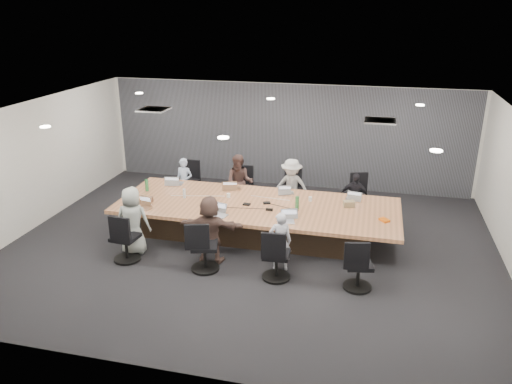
% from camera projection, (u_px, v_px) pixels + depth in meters
% --- Properties ---
extents(floor, '(10.00, 8.00, 0.00)m').
position_uv_depth(floor, '(252.00, 245.00, 10.48)').
color(floor, black).
rests_on(floor, ground).
extents(ceiling, '(10.00, 8.00, 0.00)m').
position_uv_depth(ceiling, '(251.00, 113.00, 9.49)').
color(ceiling, white).
rests_on(ceiling, wall_back).
extents(wall_back, '(10.00, 0.00, 2.80)m').
position_uv_depth(wall_back, '(287.00, 135.00, 13.62)').
color(wall_back, silver).
rests_on(wall_back, ground).
extents(wall_front, '(10.00, 0.00, 2.80)m').
position_uv_depth(wall_front, '(175.00, 284.00, 6.34)').
color(wall_front, silver).
rests_on(wall_front, ground).
extents(wall_left, '(0.00, 8.00, 2.80)m').
position_uv_depth(wall_left, '(34.00, 165.00, 11.09)').
color(wall_left, silver).
rests_on(wall_left, ground).
extents(curtain, '(9.80, 0.04, 2.80)m').
position_uv_depth(curtain, '(286.00, 136.00, 13.55)').
color(curtain, '#50515B').
rests_on(curtain, ground).
extents(conference_table, '(6.00, 2.20, 0.74)m').
position_uv_depth(conference_table, '(257.00, 218.00, 10.79)').
color(conference_table, '#37271B').
rests_on(conference_table, ground).
extents(chair_0, '(0.55, 0.55, 0.80)m').
position_uv_depth(chair_0, '(190.00, 185.00, 12.82)').
color(chair_0, black).
rests_on(chair_0, ground).
extents(chair_1, '(0.50, 0.50, 0.74)m').
position_uv_depth(chair_1, '(243.00, 190.00, 12.52)').
color(chair_1, black).
rests_on(chair_1, ground).
extents(chair_2, '(0.68, 0.68, 0.83)m').
position_uv_depth(chair_2, '(294.00, 193.00, 12.22)').
color(chair_2, black).
rests_on(chair_2, ground).
extents(chair_3, '(0.65, 0.65, 0.78)m').
position_uv_depth(chair_3, '(354.00, 199.00, 11.90)').
color(chair_3, black).
rests_on(chair_3, ground).
extents(chair_4, '(0.61, 0.61, 0.82)m').
position_uv_depth(chair_4, '(126.00, 241.00, 9.73)').
color(chair_4, black).
rests_on(chair_4, ground).
extents(chair_5, '(0.70, 0.70, 0.84)m').
position_uv_depth(chair_5, '(205.00, 250.00, 9.37)').
color(chair_5, black).
rests_on(chair_5, ground).
extents(chair_6, '(0.58, 0.58, 0.82)m').
position_uv_depth(chair_6, '(276.00, 258.00, 9.07)').
color(chair_6, black).
rests_on(chair_6, ground).
extents(chair_7, '(0.64, 0.64, 0.79)m').
position_uv_depth(chair_7, '(359.00, 268.00, 8.75)').
color(chair_7, black).
rests_on(chair_7, ground).
extents(person_0, '(0.46, 0.32, 1.20)m').
position_uv_depth(person_0, '(184.00, 182.00, 12.43)').
color(person_0, '#A3B5D6').
rests_on(person_0, ground).
extents(laptop_0, '(0.38, 0.28, 0.02)m').
position_uv_depth(laptop_0, '(176.00, 183.00, 11.88)').
color(laptop_0, '#B2B2B7').
rests_on(laptop_0, conference_table).
extents(person_1, '(0.73, 0.59, 1.39)m').
position_uv_depth(person_1, '(240.00, 183.00, 12.08)').
color(person_1, '#47312D').
rests_on(person_1, ground).
extents(laptop_1, '(0.39, 0.31, 0.02)m').
position_uv_depth(laptop_1, '(233.00, 188.00, 11.56)').
color(laptop_1, '#8C6647').
rests_on(laptop_1, conference_table).
extents(person_2, '(0.93, 0.59, 1.38)m').
position_uv_depth(person_2, '(291.00, 187.00, 11.80)').
color(person_2, '#A3A3A3').
rests_on(person_2, ground).
extents(laptop_2, '(0.33, 0.27, 0.02)m').
position_uv_depth(laptop_2, '(287.00, 193.00, 11.28)').
color(laptop_2, '#B2B2B7').
rests_on(laptop_2, conference_table).
extents(person_3, '(0.70, 0.35, 1.15)m').
position_uv_depth(person_3, '(354.00, 197.00, 11.52)').
color(person_3, black).
rests_on(person_3, ground).
extents(laptop_3, '(0.34, 0.26, 0.02)m').
position_uv_depth(laptop_3, '(353.00, 198.00, 10.96)').
color(laptop_3, '#B2B2B7').
rests_on(laptop_3, conference_table).
extents(person_4, '(0.73, 0.53, 1.40)m').
position_uv_depth(person_4, '(133.00, 221.00, 9.95)').
color(person_4, '#A6AEA7').
rests_on(person_4, ground).
extents(laptop_4, '(0.33, 0.27, 0.02)m').
position_uv_depth(laptop_4, '(145.00, 208.00, 10.43)').
color(laptop_4, '#8C6647').
rests_on(laptop_4, conference_table).
extents(person_5, '(1.29, 0.51, 1.36)m').
position_uv_depth(person_5, '(210.00, 229.00, 9.60)').
color(person_5, brown).
rests_on(person_5, ground).
extents(laptop_5, '(0.38, 0.30, 0.02)m').
position_uv_depth(laptop_5, '(219.00, 215.00, 10.07)').
color(laptop_5, '#B2B2B7').
rests_on(laptop_5, conference_table).
extents(person_6, '(0.48, 0.37, 1.17)m').
position_uv_depth(person_6, '(280.00, 241.00, 9.33)').
color(person_6, silver).
rests_on(person_6, ground).
extents(laptop_6, '(0.38, 0.31, 0.02)m').
position_uv_depth(laptop_6, '(286.00, 222.00, 9.77)').
color(laptop_6, '#B2B2B7').
rests_on(laptop_6, conference_table).
extents(bottle_green_left, '(0.09, 0.09, 0.27)m').
position_uv_depth(bottle_green_left, '(147.00, 185.00, 11.38)').
color(bottle_green_left, '#2E733A').
rests_on(bottle_green_left, conference_table).
extents(bottle_green_right, '(0.09, 0.09, 0.28)m').
position_uv_depth(bottle_green_right, '(297.00, 203.00, 10.36)').
color(bottle_green_right, '#2E733A').
rests_on(bottle_green_right, conference_table).
extents(bottle_clear, '(0.07, 0.07, 0.21)m').
position_uv_depth(bottle_clear, '(184.00, 193.00, 10.97)').
color(bottle_clear, silver).
rests_on(bottle_clear, conference_table).
extents(cup_white_far, '(0.08, 0.08, 0.10)m').
position_uv_depth(cup_white_far, '(228.00, 195.00, 11.01)').
color(cup_white_far, white).
rests_on(cup_white_far, conference_table).
extents(cup_white_near, '(0.08, 0.08, 0.10)m').
position_uv_depth(cup_white_near, '(310.00, 199.00, 10.82)').
color(cup_white_near, white).
rests_on(cup_white_near, conference_table).
extents(mug_brown, '(0.10, 0.10, 0.11)m').
position_uv_depth(mug_brown, '(151.00, 199.00, 10.80)').
color(mug_brown, brown).
rests_on(mug_brown, conference_table).
extents(mic_left, '(0.16, 0.11, 0.03)m').
position_uv_depth(mic_left, '(247.00, 204.00, 10.61)').
color(mic_left, black).
rests_on(mic_left, conference_table).
extents(mic_right, '(0.18, 0.15, 0.03)m').
position_uv_depth(mic_right, '(267.00, 203.00, 10.69)').
color(mic_right, black).
rests_on(mic_right, conference_table).
extents(stapler, '(0.15, 0.04, 0.06)m').
position_uv_depth(stapler, '(269.00, 210.00, 10.30)').
color(stapler, black).
rests_on(stapler, conference_table).
extents(canvas_bag, '(0.27, 0.21, 0.13)m').
position_uv_depth(canvas_bag, '(349.00, 204.00, 10.50)').
color(canvas_bag, '#8F7C58').
rests_on(canvas_bag, conference_table).
extents(snack_packet, '(0.23, 0.24, 0.04)m').
position_uv_depth(snack_packet, '(384.00, 220.00, 9.82)').
color(snack_packet, '#EA600B').
rests_on(snack_packet, conference_table).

